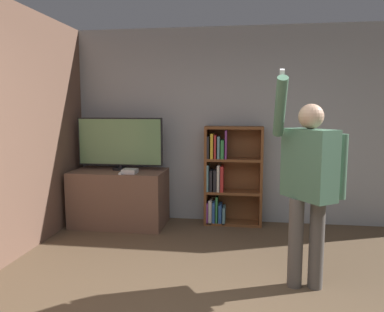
% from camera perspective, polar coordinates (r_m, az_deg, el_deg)
% --- Properties ---
extents(wall_back, '(6.27, 0.06, 2.70)m').
position_cam_1_polar(wall_back, '(5.27, 5.37, 4.58)').
color(wall_back, '#9EA3A8').
rests_on(wall_back, ground_plane).
extents(wall_side_brick, '(0.06, 4.68, 2.70)m').
position_cam_1_polar(wall_side_brick, '(4.42, -25.10, 3.42)').
color(wall_side_brick, brown).
rests_on(wall_side_brick, ground_plane).
extents(tv_ledge, '(1.25, 0.70, 0.75)m').
position_cam_1_polar(tv_ledge, '(5.26, -10.95, -6.24)').
color(tv_ledge, brown).
rests_on(tv_ledge, ground_plane).
extents(television, '(1.18, 0.22, 0.71)m').
position_cam_1_polar(television, '(5.20, -10.92, 1.98)').
color(television, black).
rests_on(television, tv_ledge).
extents(game_console, '(0.18, 0.18, 0.06)m').
position_cam_1_polar(game_console, '(4.94, -9.45, -2.29)').
color(game_console, silver).
rests_on(game_console, tv_ledge).
extents(remote_loose, '(0.06, 0.14, 0.02)m').
position_cam_1_polar(remote_loose, '(4.91, -10.80, -2.58)').
color(remote_loose, white).
rests_on(remote_loose, tv_ledge).
extents(bookshelf, '(0.78, 0.28, 1.36)m').
position_cam_1_polar(bookshelf, '(5.17, 5.36, -3.23)').
color(bookshelf, brown).
rests_on(bookshelf, ground_plane).
extents(person, '(0.63, 0.57, 1.91)m').
position_cam_1_polar(person, '(3.39, 17.35, -3.20)').
color(person, '#56514C').
rests_on(person, ground_plane).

